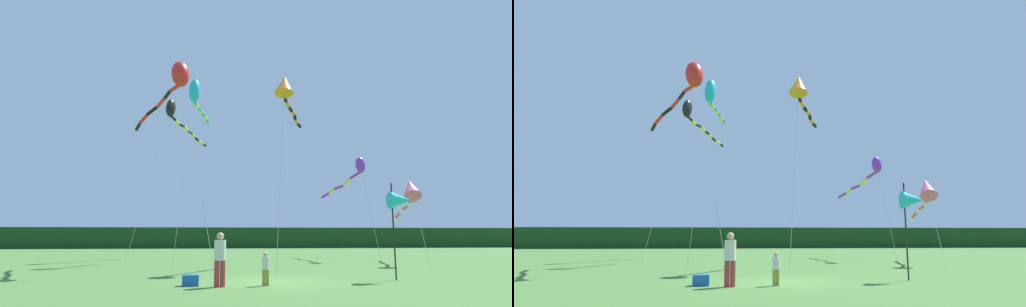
% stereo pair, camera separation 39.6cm
% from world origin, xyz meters
% --- Properties ---
extents(ground_plane, '(120.00, 120.00, 0.00)m').
position_xyz_m(ground_plane, '(0.00, 0.00, 0.00)').
color(ground_plane, '#477533').
extents(distant_treeline, '(108.00, 3.02, 2.74)m').
position_xyz_m(distant_treeline, '(0.00, 45.00, 1.37)').
color(distant_treeline, '#193D19').
rests_on(distant_treeline, ground).
extents(person_adult, '(0.39, 0.39, 1.79)m').
position_xyz_m(person_adult, '(-2.07, -1.44, 1.00)').
color(person_adult, '#B23338').
rests_on(person_adult, ground).
extents(person_child, '(0.25, 0.25, 1.13)m').
position_xyz_m(person_child, '(-0.50, -1.27, 0.63)').
color(person_child, olive).
rests_on(person_child, ground).
extents(cooler_box, '(0.56, 0.41, 0.36)m').
position_xyz_m(cooler_box, '(-3.05, -1.01, 0.18)').
color(cooler_box, '#1959B2').
rests_on(cooler_box, ground).
extents(banner_flag_pole, '(0.90, 0.70, 3.75)m').
position_xyz_m(banner_flag_pole, '(5.11, 0.09, 3.04)').
color(banner_flag_pole, black).
rests_on(banner_flag_pole, ground).
extents(kite_orange, '(2.75, 6.53, 10.58)m').
position_xyz_m(kite_orange, '(1.71, 6.53, 9.78)').
color(kite_orange, '#B2B2B2').
rests_on(kite_orange, ground).
extents(kite_black, '(4.94, 9.27, 12.15)m').
position_xyz_m(kite_black, '(-5.11, 17.05, 11.02)').
color(kite_black, '#B2B2B2').
rests_on(kite_black, ground).
extents(kite_red, '(4.90, 7.80, 10.91)m').
position_xyz_m(kite_red, '(-4.28, 6.10, 9.89)').
color(kite_red, '#B2B2B2').
rests_on(kite_red, ground).
extents(kite_purple, '(1.83, 8.02, 7.29)m').
position_xyz_m(kite_purple, '(8.11, 14.19, 6.25)').
color(kite_purple, '#B2B2B2').
rests_on(kite_purple, ground).
extents(kite_cyan, '(1.95, 6.56, 12.33)m').
position_xyz_m(kite_cyan, '(-3.44, 12.52, 11.27)').
color(kite_cyan, '#B2B2B2').
rests_on(kite_cyan, ground).
extents(kite_rainbow, '(2.13, 8.78, 5.36)m').
position_xyz_m(kite_rainbow, '(9.74, 8.84, 4.35)').
color(kite_rainbow, '#B2B2B2').
rests_on(kite_rainbow, ground).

